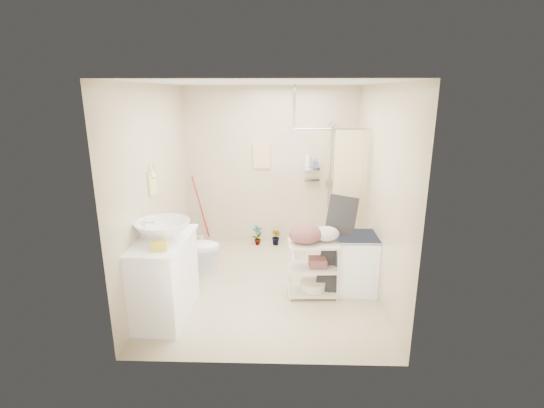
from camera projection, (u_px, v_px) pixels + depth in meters
The scene contains 23 objects.
floor at pixel (267, 285), 5.30m from camera, with size 3.20×3.20×0.00m, color #C0B390.
ceiling at pixel (267, 83), 4.59m from camera, with size 2.80×3.20×0.04m, color silver.
wall_back at pixel (271, 167), 6.48m from camera, with size 2.80×0.04×2.60m, color beige.
wall_front at pixel (259, 236), 3.40m from camera, with size 2.80×0.04×2.60m, color beige.
wall_left at pixel (157, 190), 4.98m from camera, with size 0.04×3.20×2.60m, color beige.
wall_right at pixel (379, 192), 4.90m from camera, with size 0.04×3.20×2.60m, color beige.
vanity at pixel (163, 277), 4.49m from camera, with size 0.59×1.06×0.93m, color white.
sink at pixel (163, 230), 4.33m from camera, with size 0.60×0.60×0.21m, color silver.
counter_basket at pixel (159, 246), 4.05m from camera, with size 0.16×0.13×0.09m, color gold.
floor_basket at pixel (168, 319), 4.39m from camera, with size 0.23×0.18×0.12m, color gold.
toilet at pixel (196, 248), 5.61m from camera, with size 0.40×0.70×0.71m, color white.
mop at pixel (199, 209), 6.63m from camera, with size 0.11×0.11×1.19m, color red, non-canonical shape.
potted_plant_a at pixel (257, 235), 6.64m from camera, with size 0.18×0.12×0.34m, color #985633.
potted_plant_b at pixel (276, 237), 6.63m from camera, with size 0.16×0.13×0.29m, color #974C2F.
hanging_towel at pixel (262, 156), 6.41m from camera, with size 0.28×0.03×0.42m, color beige.
towel_ring at pixel (152, 180), 4.74m from camera, with size 0.04×0.22×0.34m, color #FBE68D, non-canonical shape.
tp_holder at pixel (164, 232), 5.19m from camera, with size 0.08×0.12×0.14m, color white, non-canonical shape.
shower at pixel (326, 191), 6.00m from camera, with size 1.10×1.10×2.10m, color silver, non-canonical shape.
shampoo_bottle_a at pixel (308, 159), 6.36m from camera, with size 0.10×0.10×0.25m, color silver.
shampoo_bottle_b at pixel (316, 163), 6.35m from camera, with size 0.07×0.07×0.15m, color #39509A.
washing_machine at pixel (355, 263), 5.08m from camera, with size 0.51×0.53×0.75m, color white.
laundry_rack at pixel (313, 264), 4.92m from camera, with size 0.62×0.37×0.86m, color beige, non-canonical shape.
ironing_board at pixel (337, 244), 4.98m from camera, with size 0.36×0.11×1.29m, color black, non-canonical shape.
Camera 1 is at (0.20, -4.79, 2.50)m, focal length 26.00 mm.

